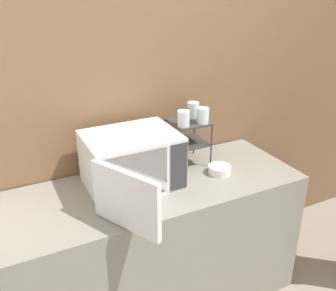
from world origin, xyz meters
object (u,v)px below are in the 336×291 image
(glass_back_right, at_px, (193,110))
(bowl, at_px, (219,170))
(microwave, at_px, (131,162))
(dish_rack, at_px, (188,133))
(glass_front_right, at_px, (203,115))
(glass_front_left, at_px, (183,118))

(glass_back_right, bearing_deg, bowl, -82.06)
(microwave, bearing_deg, glass_back_right, 19.67)
(dish_rack, height_order, bowl, dish_rack)
(microwave, relative_size, glass_front_right, 7.95)
(dish_rack, distance_m, glass_front_left, 0.16)
(glass_front_left, height_order, glass_front_right, same)
(microwave, bearing_deg, glass_front_right, 6.38)
(microwave, distance_m, glass_front_right, 0.55)
(dish_rack, bearing_deg, glass_front_left, -139.47)
(glass_front_left, height_order, bowl, glass_front_left)
(microwave, distance_m, glass_back_right, 0.58)
(microwave, height_order, glass_front_right, glass_front_right)
(glass_front_right, bearing_deg, bowl, -74.25)
(glass_front_left, bearing_deg, glass_front_right, -2.73)
(dish_rack, bearing_deg, glass_front_right, -45.72)
(glass_front_right, bearing_deg, glass_back_right, 88.16)
(glass_back_right, bearing_deg, dish_rack, -138.67)
(glass_back_right, distance_m, bowl, 0.43)
(glass_front_right, bearing_deg, dish_rack, 134.28)
(glass_front_right, bearing_deg, microwave, -173.62)
(dish_rack, distance_m, bowl, 0.31)
(bowl, bearing_deg, glass_front_right, 105.75)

